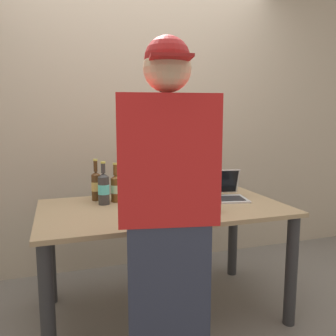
% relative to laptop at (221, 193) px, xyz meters
% --- Properties ---
extents(ground_plane, '(8.00, 8.00, 0.00)m').
position_rel_laptop_xyz_m(ground_plane, '(-0.46, -0.08, -0.79)').
color(ground_plane, slate).
rests_on(ground_plane, ground).
extents(desk, '(1.58, 0.88, 0.75)m').
position_rel_laptop_xyz_m(desk, '(-0.46, -0.08, -0.17)').
color(desk, '#9E8460').
rests_on(desk, ground).
extents(laptop, '(0.38, 0.36, 0.20)m').
position_rel_laptop_xyz_m(laptop, '(0.00, 0.00, 0.00)').
color(laptop, '#B7BABC').
rests_on(laptop, desk).
extents(beer_bottle_brown, '(0.07, 0.07, 0.27)m').
position_rel_laptop_xyz_m(beer_bottle_brown, '(-0.73, 0.13, 0.06)').
color(beer_bottle_brown, brown).
rests_on(beer_bottle_brown, desk).
extents(beer_bottle_green, '(0.08, 0.08, 0.29)m').
position_rel_laptop_xyz_m(beer_bottle_green, '(-0.82, 0.09, 0.07)').
color(beer_bottle_green, '#333333').
rests_on(beer_bottle_green, desk).
extents(beer_bottle_amber, '(0.06, 0.06, 0.29)m').
position_rel_laptop_xyz_m(beer_bottle_amber, '(-0.86, 0.22, 0.07)').
color(beer_bottle_amber, '#472B14').
rests_on(beer_bottle_amber, desk).
extents(beer_bottle_dark, '(0.07, 0.07, 0.28)m').
position_rel_laptop_xyz_m(beer_bottle_dark, '(-0.69, 0.20, 0.06)').
color(beer_bottle_dark, '#1E5123').
rests_on(beer_bottle_dark, desk).
extents(person_figure, '(0.46, 0.33, 1.66)m').
position_rel_laptop_xyz_m(person_figure, '(-0.65, -0.76, 0.06)').
color(person_figure, '#2D3347').
rests_on(person_figure, ground).
extents(coffee_mug, '(0.11, 0.07, 0.11)m').
position_rel_laptop_xyz_m(coffee_mug, '(-0.22, -0.32, 0.01)').
color(coffee_mug, '#BF4C33').
rests_on(coffee_mug, desk).
extents(back_wall, '(6.00, 0.10, 2.60)m').
position_rel_laptop_xyz_m(back_wall, '(-0.46, 0.82, 0.51)').
color(back_wall, tan).
rests_on(back_wall, ground).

